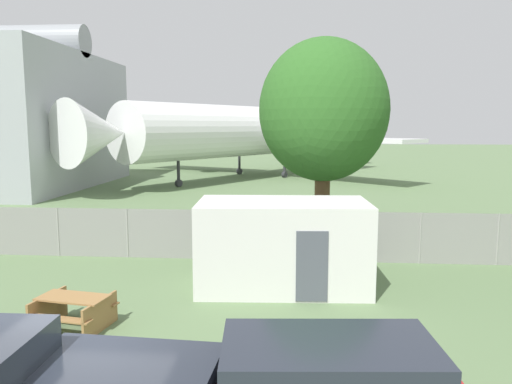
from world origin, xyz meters
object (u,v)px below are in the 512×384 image
Objects in this scene: tree_left_of_cabin at (324,111)px; picnic_bench_near_cabin at (74,309)px; airplane at (255,132)px; portable_cabin at (283,245)px.

picnic_bench_near_cabin is at bearing -128.56° from tree_left_of_cabin.
picnic_bench_near_cabin is at bearing 30.57° from airplane.
airplane is at bearing 93.07° from portable_cabin.
airplane is 34.92m from picnic_bench_near_cabin.
airplane reaches higher than tree_left_of_cabin.
tree_left_of_cabin is (1.33, 4.31, 3.92)m from portable_cabin.
picnic_bench_near_cabin is (-4.76, -3.33, -0.80)m from portable_cabin.
tree_left_of_cabin is (4.70, -27.07, 1.06)m from airplane.
airplane is 19.00× the size of picnic_bench_near_cabin.
portable_cabin is at bearing 34.96° from picnic_bench_near_cabin.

